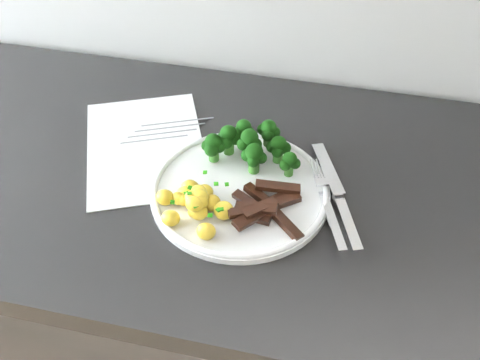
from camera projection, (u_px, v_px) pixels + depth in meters
The scene contains 8 objects.
counter at pixel (199, 321), 1.22m from camera, with size 2.40×0.60×0.90m.
recipe_paper at pixel (146, 146), 0.95m from camera, with size 0.29×0.34×0.00m.
plate at pixel (240, 190), 0.87m from camera, with size 0.28×0.28×0.02m.
broccoli at pixel (251, 143), 0.89m from camera, with size 0.16×0.10×0.06m.
potatoes at pixel (196, 203), 0.82m from camera, with size 0.12×0.11×0.04m.
beef_strips at pixel (264, 207), 0.82m from camera, with size 0.12×0.11×0.03m.
fork at pixel (328, 206), 0.83m from camera, with size 0.08×0.19×0.02m.
knife at pixel (341, 206), 0.84m from camera, with size 0.10×0.22×0.02m.
Camera 1 is at (0.23, 1.05, 1.52)m, focal length 41.29 mm.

